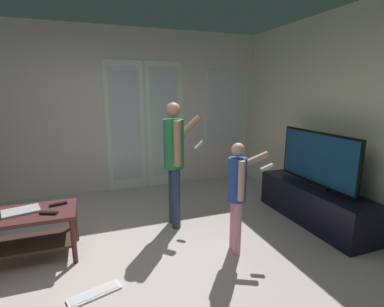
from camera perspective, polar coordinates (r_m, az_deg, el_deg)
The scene contains 12 objects.
ground_plane at distance 2.92m, azimuth -13.25°, elevation -23.57°, with size 5.72×5.23×0.02m, color #BCAEA7.
wall_back_with_doors at distance 4.97m, azimuth -16.17°, elevation 7.76°, with size 5.72×0.09×2.72m.
wall_right_plain at distance 3.86m, azimuth 32.17°, elevation 5.42°, with size 0.06×5.23×2.69m.
coffee_table at distance 3.38m, azimuth -29.60°, elevation -12.36°, with size 0.89×0.53×0.51m.
tv_stand at distance 4.11m, azimuth 23.07°, elevation -9.22°, with size 0.49×1.64×0.49m.
flat_screen_tv at distance 3.94m, azimuth 23.75°, elevation -1.05°, with size 0.08×1.25×0.70m.
person_adult at distance 3.49m, azimuth -3.45°, elevation -0.12°, with size 0.58×0.42×1.56m.
person_child at distance 2.99m, azimuth 9.16°, elevation -6.80°, with size 0.56×0.32×1.19m.
loose_keyboard at distance 2.82m, azimuth -18.83°, elevation -24.95°, with size 0.46×0.25×0.02m.
laptop_closed at distance 3.37m, azimuth -30.95°, elevation -9.81°, with size 0.33×0.22×0.02m, color #B4B2B9.
tv_remote_black at distance 3.19m, azimuth -26.64°, elevation -10.54°, with size 0.17×0.05×0.02m, color black.
dvd_remote_slim at distance 3.38m, azimuth -25.11°, elevation -9.11°, with size 0.17×0.05×0.02m, color black.
Camera 1 is at (-0.20, -2.37, 1.70)m, focal length 26.75 mm.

